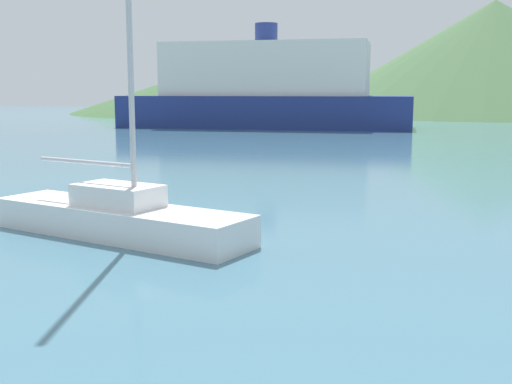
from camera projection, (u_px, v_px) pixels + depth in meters
name	position (u px, v px, depth m)	size (l,w,h in m)	color
sailboat_middle	(119.00, 213.00, 13.85)	(6.41, 3.75, 10.92)	white
ferry_distant	(266.00, 90.00, 54.27)	(24.61, 8.72, 8.64)	navy
hill_west	(263.00, 81.00, 91.12)	(53.56, 53.56, 8.72)	#3D6038
hill_central	(493.00, 57.00, 84.78)	(50.67, 50.67, 14.81)	#476B42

